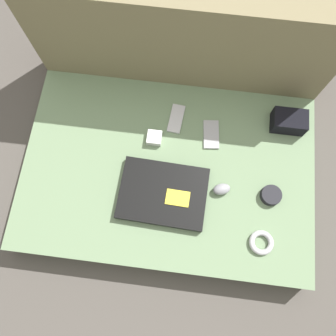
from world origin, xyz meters
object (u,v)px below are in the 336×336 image
at_px(laptop, 163,193).
at_px(camera_pouch, 289,121).
at_px(speaker_puck, 271,195).
at_px(phone_black, 211,134).
at_px(computer_mouse, 222,189).
at_px(phone_silver, 176,119).
at_px(charger_brick, 154,138).

relative_size(laptop, camera_pouch, 2.54).
xyz_separation_m(speaker_puck, phone_black, (-0.25, 0.23, -0.01)).
height_order(computer_mouse, camera_pouch, camera_pouch).
xyz_separation_m(speaker_puck, camera_pouch, (0.06, 0.31, 0.02)).
bearing_deg(camera_pouch, speaker_puck, -100.09).
height_order(speaker_puck, phone_black, speaker_puck).
xyz_separation_m(phone_black, camera_pouch, (0.31, 0.08, 0.03)).
height_order(computer_mouse, phone_black, computer_mouse).
xyz_separation_m(laptop, camera_pouch, (0.47, 0.35, 0.02)).
xyz_separation_m(computer_mouse, phone_silver, (-0.21, 0.28, -0.01)).
distance_m(laptop, phone_black, 0.32).
height_order(phone_black, camera_pouch, camera_pouch).
distance_m(laptop, computer_mouse, 0.23).
relative_size(phone_silver, phone_black, 1.01).
xyz_separation_m(laptop, charger_brick, (-0.06, 0.22, -0.00)).
distance_m(phone_silver, camera_pouch, 0.46).
height_order(phone_silver, phone_black, phone_silver).
xyz_separation_m(laptop, speaker_puck, (0.41, 0.04, -0.00)).
bearing_deg(speaker_puck, phone_silver, 145.14).
distance_m(phone_silver, charger_brick, 0.13).
relative_size(phone_black, camera_pouch, 0.96).
distance_m(laptop, camera_pouch, 0.59).
xyz_separation_m(camera_pouch, charger_brick, (-0.53, -0.13, -0.02)).
bearing_deg(computer_mouse, phone_silver, 107.66).
relative_size(speaker_puck, charger_brick, 1.39).
bearing_deg(laptop, phone_black, 60.91).
relative_size(phone_black, charger_brick, 2.22).
bearing_deg(phone_black, phone_silver, 154.95).
height_order(phone_silver, charger_brick, charger_brick).
bearing_deg(computer_mouse, charger_brick, 128.78).
height_order(laptop, charger_brick, laptop).
distance_m(phone_black, charger_brick, 0.23).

